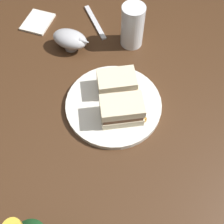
# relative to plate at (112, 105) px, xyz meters

# --- Properties ---
(ground_plane) EXTENTS (6.00, 6.00, 0.00)m
(ground_plane) POSITION_rel_plate_xyz_m (0.08, 0.00, -0.72)
(ground_plane) COLOR #333842
(dining_table) EXTENTS (1.18, 0.93, 0.71)m
(dining_table) POSITION_rel_plate_xyz_m (0.08, 0.00, -0.36)
(dining_table) COLOR #422816
(dining_table) RESTS_ON ground
(plate) EXTENTS (0.28, 0.28, 0.02)m
(plate) POSITION_rel_plate_xyz_m (0.00, 0.00, 0.00)
(plate) COLOR silver
(plate) RESTS_ON dining_table
(sandwich_half_left) EXTENTS (0.09, 0.13, 0.07)m
(sandwich_half_left) POSITION_rel_plate_xyz_m (0.04, 0.03, 0.04)
(sandwich_half_left) COLOR beige
(sandwich_half_left) RESTS_ON plate
(sandwich_half_right) EXTENTS (0.09, 0.12, 0.06)m
(sandwich_half_right) POSITION_rel_plate_xyz_m (-0.05, 0.01, 0.04)
(sandwich_half_right) COLOR beige
(sandwich_half_right) RESTS_ON plate
(potato_wedge_front) EXTENTS (0.05, 0.04, 0.02)m
(potato_wedge_front) POSITION_rel_plate_xyz_m (0.05, 0.06, 0.02)
(potato_wedge_front) COLOR #B77F33
(potato_wedge_front) RESTS_ON plate
(potato_wedge_middle) EXTENTS (0.05, 0.05, 0.02)m
(potato_wedge_middle) POSITION_rel_plate_xyz_m (0.04, 0.08, 0.02)
(potato_wedge_middle) COLOR #B77F33
(potato_wedge_middle) RESTS_ON plate
(potato_wedge_back) EXTENTS (0.03, 0.06, 0.02)m
(potato_wedge_back) POSITION_rel_plate_xyz_m (-0.04, 0.05, 0.02)
(potato_wedge_back) COLOR gold
(potato_wedge_back) RESTS_ON plate
(potato_wedge_left_edge) EXTENTS (0.05, 0.05, 0.02)m
(potato_wedge_left_edge) POSITION_rel_plate_xyz_m (-0.04, 0.03, 0.02)
(potato_wedge_left_edge) COLOR #B77F33
(potato_wedge_left_edge) RESTS_ON plate
(potato_wedge_right_edge) EXTENTS (0.05, 0.05, 0.02)m
(potato_wedge_right_edge) POSITION_rel_plate_xyz_m (0.04, 0.07, 0.02)
(potato_wedge_right_edge) COLOR #AD702D
(potato_wedge_right_edge) RESTS_ON plate
(potato_wedge_stray) EXTENTS (0.04, 0.05, 0.02)m
(potato_wedge_stray) POSITION_rel_plate_xyz_m (0.02, 0.04, 0.02)
(potato_wedge_stray) COLOR gold
(potato_wedge_stray) RESTS_ON plate
(pint_glass) EXTENTS (0.07, 0.07, 0.14)m
(pint_glass) POSITION_rel_plate_xyz_m (-0.26, 0.05, 0.05)
(pint_glass) COLOR white
(pint_glass) RESTS_ON dining_table
(gravy_boat) EXTENTS (0.11, 0.14, 0.07)m
(gravy_boat) POSITION_rel_plate_xyz_m (-0.22, -0.15, 0.03)
(gravy_boat) COLOR #B7B7BC
(gravy_boat) RESTS_ON dining_table
(napkin) EXTENTS (0.13, 0.12, 0.01)m
(napkin) POSITION_rel_plate_xyz_m (-0.34, -0.28, -0.00)
(napkin) COLOR silver
(napkin) RESTS_ON dining_table
(fork) EXTENTS (0.17, 0.09, 0.01)m
(fork) POSITION_rel_plate_xyz_m (-0.35, -0.08, -0.01)
(fork) COLOR silver
(fork) RESTS_ON dining_table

